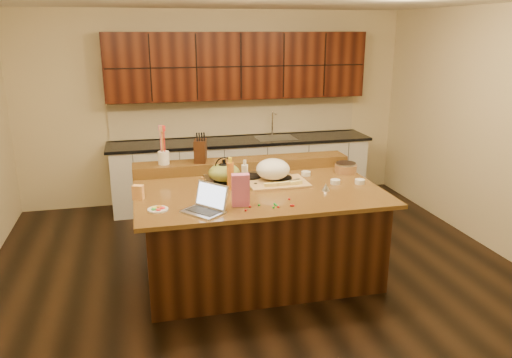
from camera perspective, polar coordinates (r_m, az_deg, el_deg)
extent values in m
cube|color=black|center=(5.30, 0.13, -10.62)|extent=(5.50, 5.00, 0.01)
cube|color=beige|center=(7.25, -4.62, 8.11)|extent=(5.50, 0.01, 2.70)
cube|color=beige|center=(2.59, 13.58, -8.43)|extent=(5.50, 0.01, 2.70)
cube|color=beige|center=(6.09, 26.31, 4.78)|extent=(0.01, 5.00, 2.70)
cube|color=black|center=(5.11, 0.13, -6.18)|extent=(2.22, 1.42, 0.88)
cube|color=black|center=(4.95, 0.14, -1.27)|extent=(2.40, 1.60, 0.04)
cube|color=black|center=(5.58, -1.57, 1.67)|extent=(2.40, 0.30, 0.12)
cube|color=gray|center=(5.22, -0.65, -0.02)|extent=(0.92, 0.52, 0.02)
cylinder|color=black|center=(5.28, -4.14, 0.39)|extent=(0.22, 0.22, 0.03)
cylinder|color=black|center=(5.41, 2.14, 0.81)|extent=(0.22, 0.22, 0.03)
cylinder|color=black|center=(5.04, -3.64, -0.42)|extent=(0.22, 0.22, 0.03)
cylinder|color=black|center=(5.17, 2.92, 0.04)|extent=(0.22, 0.22, 0.03)
cylinder|color=black|center=(5.22, -0.65, 0.22)|extent=(0.22, 0.22, 0.03)
cube|color=silver|center=(7.17, -1.65, 0.69)|extent=(3.60, 0.62, 0.90)
cube|color=black|center=(7.05, -1.69, 4.36)|extent=(3.70, 0.66, 0.04)
cube|color=gray|center=(7.17, 2.24, 4.68)|extent=(0.55, 0.42, 0.01)
cylinder|color=gray|center=(7.30, 1.87, 6.39)|extent=(0.02, 0.02, 0.36)
cube|color=black|center=(7.05, -2.02, 12.82)|extent=(3.60, 0.34, 0.90)
cube|color=beige|center=(7.30, -2.21, 7.02)|extent=(3.60, 0.03, 0.50)
ellipsoid|color=black|center=(5.01, -3.66, 0.79)|extent=(0.22, 0.22, 0.19)
ellipsoid|color=olive|center=(5.01, -3.66, 0.73)|extent=(0.37, 0.37, 0.18)
cube|color=#B7B7BC|center=(4.31, -6.08, -3.77)|extent=(0.40, 0.41, 0.02)
cube|color=black|center=(4.30, -6.08, -3.65)|extent=(0.29, 0.31, 0.00)
cube|color=#B7B7BC|center=(4.35, -5.09, -1.87)|extent=(0.27, 0.31, 0.22)
cube|color=silver|center=(4.34, -5.15, -1.89)|extent=(0.24, 0.27, 0.19)
cylinder|color=orange|center=(4.88, -2.95, 0.33)|extent=(0.09, 0.09, 0.27)
cylinder|color=silver|center=(4.87, -1.29, 0.20)|extent=(0.07, 0.07, 0.25)
cube|color=tan|center=(5.08, 2.43, -0.43)|extent=(0.60, 0.44, 0.03)
ellipsoid|color=white|center=(5.12, 1.95, 1.13)|extent=(0.35, 0.35, 0.22)
cube|color=#EDD872|center=(4.91, 1.67, -0.65)|extent=(0.13, 0.03, 0.03)
cube|color=#EDD872|center=(4.94, 3.13, -0.54)|extent=(0.13, 0.03, 0.03)
cube|color=#EDD872|center=(4.98, 4.57, -0.43)|extent=(0.13, 0.03, 0.03)
cylinder|color=gray|center=(5.09, 3.92, -0.18)|extent=(0.23, 0.09, 0.01)
cylinder|color=white|center=(5.19, 11.78, -0.28)|extent=(0.12, 0.12, 0.04)
cylinder|color=white|center=(5.14, 9.05, -0.31)|extent=(0.12, 0.12, 0.04)
cylinder|color=white|center=(5.39, 5.73, 0.63)|extent=(0.12, 0.12, 0.04)
cylinder|color=#996B3F|center=(5.56, 10.21, 1.19)|extent=(0.30, 0.30, 0.09)
cone|color=silver|center=(4.91, 7.97, -0.91)|extent=(0.10, 0.10, 0.07)
cube|color=#D16292|center=(4.42, -1.77, -1.27)|extent=(0.17, 0.10, 0.29)
cylinder|color=white|center=(4.43, -11.15, -3.43)|extent=(0.20, 0.20, 0.01)
cube|color=#F5A956|center=(4.73, -13.32, -1.50)|extent=(0.11, 0.10, 0.14)
cylinder|color=white|center=(5.44, -10.51, 2.41)|extent=(0.12, 0.12, 0.14)
cube|color=black|center=(5.46, -6.37, 3.21)|extent=(0.17, 0.22, 0.25)
ellipsoid|color=red|center=(4.32, -1.18, -3.58)|extent=(0.02, 0.02, 0.02)
ellipsoid|color=#198C26|center=(4.39, 2.02, -3.27)|extent=(0.02, 0.02, 0.02)
ellipsoid|color=red|center=(4.45, 4.30, -3.05)|extent=(0.02, 0.02, 0.02)
ellipsoid|color=#198C26|center=(4.45, 2.28, -2.99)|extent=(0.02, 0.02, 0.02)
ellipsoid|color=red|center=(4.41, -0.70, -3.17)|extent=(0.02, 0.02, 0.02)
ellipsoid|color=#198C26|center=(4.44, 0.35, -3.01)|extent=(0.02, 0.02, 0.02)
ellipsoid|color=red|center=(4.45, 4.04, -3.03)|extent=(0.02, 0.02, 0.02)
ellipsoid|color=#198C26|center=(4.42, 2.46, -3.12)|extent=(0.02, 0.02, 0.02)
ellipsoid|color=red|center=(4.61, 3.82, -2.30)|extent=(0.02, 0.02, 0.02)
ellipsoid|color=#198C26|center=(4.48, 2.13, -2.85)|extent=(0.02, 0.02, 0.02)
ellipsoid|color=red|center=(4.41, 2.56, -3.19)|extent=(0.02, 0.02, 0.02)
ellipsoid|color=#198C26|center=(4.52, -1.19, -2.67)|extent=(0.02, 0.02, 0.02)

